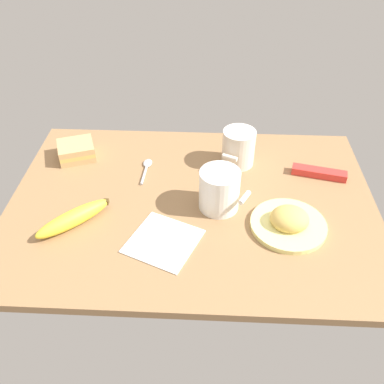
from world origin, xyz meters
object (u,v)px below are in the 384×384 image
at_px(paper_napkin, 163,241).
at_px(banana, 73,218).
at_px(plate_of_food, 289,222).
at_px(coffee_mug_milky, 220,190).
at_px(spoon, 146,167).
at_px(coffee_mug_black, 238,147).
at_px(sandwich_main, 76,151).
at_px(snack_bar, 319,173).

bearing_deg(paper_napkin, banana, -11.89).
distance_m(plate_of_food, coffee_mug_milky, 0.18).
relative_size(spoon, paper_napkin, 0.79).
bearing_deg(banana, coffee_mug_black, -145.66).
xyz_separation_m(coffee_mug_milky, banana, (0.33, 0.08, -0.03)).
relative_size(plate_of_food, coffee_mug_milky, 1.44).
distance_m(coffee_mug_black, banana, 0.47).
bearing_deg(spoon, sandwich_main, -12.30).
bearing_deg(spoon, paper_napkin, 105.22).
relative_size(sandwich_main, snack_bar, 0.84).
bearing_deg(coffee_mug_milky, coffee_mug_black, -105.65).
xyz_separation_m(snack_bar, paper_napkin, (0.39, 0.26, -0.01)).
xyz_separation_m(spoon, paper_napkin, (-0.07, 0.27, -0.00)).
xyz_separation_m(plate_of_food, coffee_mug_milky, (0.16, -0.06, 0.04)).
xyz_separation_m(coffee_mug_milky, paper_napkin, (0.12, 0.12, -0.05)).
xyz_separation_m(plate_of_food, snack_bar, (-0.11, -0.20, -0.01)).
height_order(coffee_mug_black, banana, coffee_mug_black).
xyz_separation_m(sandwich_main, paper_napkin, (-0.27, 0.31, -0.02)).
relative_size(sandwich_main, paper_napkin, 0.84).
height_order(plate_of_food, coffee_mug_black, coffee_mug_black).
bearing_deg(snack_bar, sandwich_main, 8.27).
bearing_deg(coffee_mug_milky, spoon, -36.54).
bearing_deg(sandwich_main, coffee_mug_milky, 154.52).
xyz_separation_m(plate_of_food, paper_napkin, (0.28, 0.06, -0.01)).
relative_size(sandwich_main, spoon, 1.06).
height_order(coffee_mug_black, sandwich_main, coffee_mug_black).
bearing_deg(spoon, banana, 58.60).
xyz_separation_m(plate_of_food, sandwich_main, (0.55, -0.25, 0.01)).
xyz_separation_m(sandwich_main, snack_bar, (-0.66, 0.05, -0.01)).
xyz_separation_m(sandwich_main, spoon, (-0.20, 0.04, -0.02)).
distance_m(coffee_mug_milky, paper_napkin, 0.18).
height_order(plate_of_food, coffee_mug_milky, coffee_mug_milky).
distance_m(coffee_mug_black, snack_bar, 0.22).
bearing_deg(plate_of_food, sandwich_main, -24.44).
distance_m(banana, spoon, 0.26).
height_order(sandwich_main, banana, sandwich_main).
relative_size(coffee_mug_black, coffee_mug_milky, 0.92).
height_order(snack_bar, paper_napkin, snack_bar).
relative_size(plate_of_food, banana, 1.08).
height_order(coffee_mug_milky, paper_napkin, coffee_mug_milky).
relative_size(plate_of_food, sandwich_main, 1.47).
distance_m(sandwich_main, spoon, 0.21).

